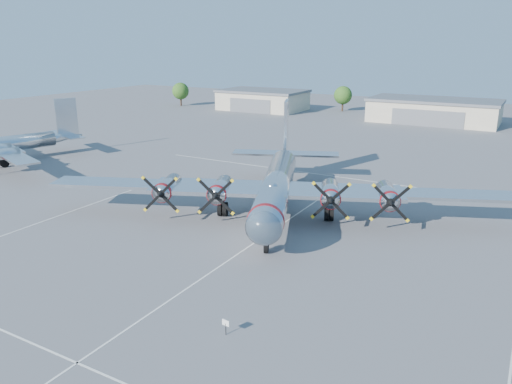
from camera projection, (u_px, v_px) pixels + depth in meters
The scene contains 9 objects.
ground at pixel (261, 239), 47.30m from camera, with size 260.00×260.00×0.00m, color #5E5E61.
parking_lines at pixel (252, 245), 45.84m from camera, with size 60.00×50.08×0.01m.
hangar_west at pixel (263, 100), 136.02m from camera, with size 22.60×14.60×5.40m.
hangar_center at pixel (434, 111), 114.73m from camera, with size 28.60×14.60×5.40m.
tree_far_west at pixel (181, 91), 144.11m from camera, with size 4.80×4.80×6.64m.
tree_west at pixel (343, 95), 132.81m from camera, with size 4.80×4.80×6.64m.
main_bomber_b29 at pixel (277, 212), 54.82m from camera, with size 47.87×32.74×10.59m, color silver, non-canonical shape.
bomber_west at pixel (7, 161), 78.05m from camera, with size 34.12×24.16×9.01m, color silver, non-canonical shape.
info_placard at pixel (226, 324), 31.59m from camera, with size 0.55×0.09×1.05m.
Camera 1 is at (21.35, -38.48, 17.92)m, focal length 35.00 mm.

